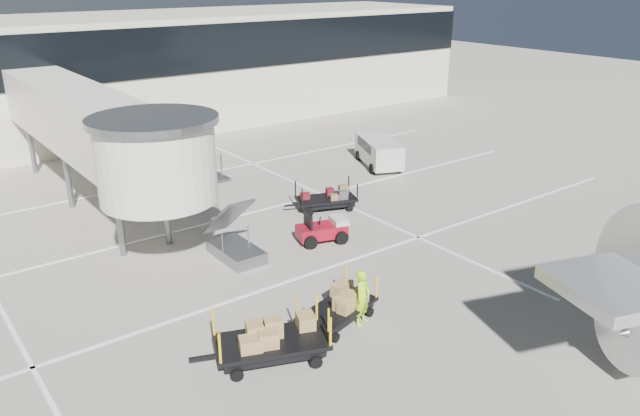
# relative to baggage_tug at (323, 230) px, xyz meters

# --- Properties ---
(ground) EXTENTS (140.00, 140.00, 0.00)m
(ground) POSITION_rel_baggage_tug_xyz_m (-2.44, -4.22, -0.51)
(ground) COLOR #B4ADA1
(ground) RESTS_ON ground
(lane_markings) EXTENTS (40.00, 30.00, 0.02)m
(lane_markings) POSITION_rel_baggage_tug_xyz_m (-3.11, 5.11, -0.50)
(lane_markings) COLOR white
(lane_markings) RESTS_ON ground
(terminal) EXTENTS (64.00, 12.11, 15.20)m
(terminal) POSITION_rel_baggage_tug_xyz_m (-2.79, 25.72, 3.59)
(terminal) COLOR beige
(terminal) RESTS_ON ground
(jet_bridge) EXTENTS (5.70, 20.40, 6.03)m
(jet_bridge) POSITION_rel_baggage_tug_xyz_m (-6.41, 8.05, 3.77)
(jet_bridge) COLOR silver
(jet_bridge) RESTS_ON ground
(baggage_tug) EXTENTS (2.35, 1.86, 1.41)m
(baggage_tug) POSITION_rel_baggage_tug_xyz_m (0.00, 0.00, 0.00)
(baggage_tug) COLOR maroon
(baggage_tug) RESTS_ON ground
(suitcase_cart) EXTENTS (3.59, 2.35, 1.39)m
(suitcase_cart) POSITION_rel_baggage_tug_xyz_m (2.42, 3.03, -0.03)
(suitcase_cart) COLOR black
(suitcase_cart) RESTS_ON ground
(box_cart_near) EXTENTS (3.55, 2.11, 1.36)m
(box_cart_near) POSITION_rel_baggage_tug_xyz_m (-3.83, -5.62, 0.01)
(box_cart_near) COLOR black
(box_cart_near) RESTS_ON ground
(box_cart_far) EXTENTS (4.16, 2.77, 1.62)m
(box_cart_far) POSITION_rel_baggage_tug_xyz_m (-6.76, -6.03, 0.09)
(box_cart_far) COLOR black
(box_cart_far) RESTS_ON ground
(ground_worker) EXTENTS (0.82, 0.69, 1.93)m
(ground_worker) POSITION_rel_baggage_tug_xyz_m (-3.02, -6.13, 0.45)
(ground_worker) COLOR #A6EA18
(ground_worker) RESTS_ON ground
(minivan) EXTENTS (3.31, 4.61, 1.62)m
(minivan) POSITION_rel_baggage_tug_xyz_m (9.43, 6.98, 0.46)
(minivan) COLOR silver
(minivan) RESTS_ON ground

